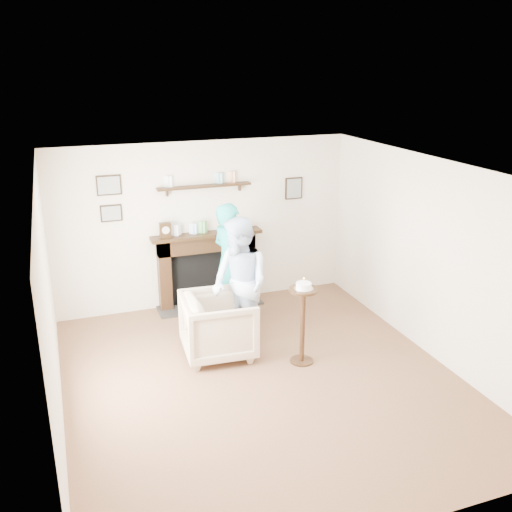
# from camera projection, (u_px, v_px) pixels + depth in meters

# --- Properties ---
(ground) EXTENTS (5.00, 5.00, 0.00)m
(ground) POSITION_uv_depth(u_px,v_px,m) (262.00, 380.00, 6.76)
(ground) COLOR brown
(ground) RESTS_ON ground
(room_shell) EXTENTS (4.54, 5.02, 2.52)m
(room_shell) POSITION_uv_depth(u_px,v_px,m) (242.00, 233.00, 6.84)
(room_shell) COLOR silver
(room_shell) RESTS_ON ground
(armchair) EXTENTS (0.95, 0.93, 0.81)m
(armchair) POSITION_uv_depth(u_px,v_px,m) (219.00, 354.00, 7.36)
(armchair) COLOR tan
(armchair) RESTS_ON ground
(man) EXTENTS (0.87, 0.99, 1.73)m
(man) POSITION_uv_depth(u_px,v_px,m) (240.00, 344.00, 7.61)
(man) COLOR silver
(man) RESTS_ON ground
(woman) EXTENTS (0.59, 0.73, 1.75)m
(woman) POSITION_uv_depth(u_px,v_px,m) (230.00, 319.00, 8.34)
(woman) COLOR teal
(woman) RESTS_ON ground
(pedestal_table) EXTENTS (0.35, 0.35, 1.13)m
(pedestal_table) POSITION_uv_depth(u_px,v_px,m) (303.00, 311.00, 6.95)
(pedestal_table) COLOR black
(pedestal_table) RESTS_ON ground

